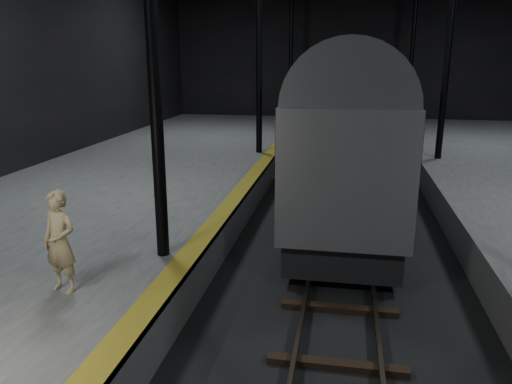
# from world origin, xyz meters

# --- Properties ---
(ground) EXTENTS (44.00, 44.00, 0.00)m
(ground) POSITION_xyz_m (0.00, 0.00, 0.00)
(ground) COLOR black
(ground) RESTS_ON ground
(platform_left) EXTENTS (9.00, 43.80, 1.00)m
(platform_left) POSITION_xyz_m (-7.50, 0.00, 0.50)
(platform_left) COLOR #4A4A48
(platform_left) RESTS_ON ground
(tactile_strip) EXTENTS (0.50, 43.80, 0.01)m
(tactile_strip) POSITION_xyz_m (-3.25, 0.00, 1.00)
(tactile_strip) COLOR olive
(tactile_strip) RESTS_ON platform_left
(track) EXTENTS (2.40, 43.00, 0.24)m
(track) POSITION_xyz_m (0.00, 0.00, 0.07)
(track) COLOR #3F3328
(track) RESTS_ON ground
(train) EXTENTS (3.04, 20.28, 5.42)m
(train) POSITION_xyz_m (-0.00, 6.77, 3.02)
(train) COLOR #A5A8AD
(train) RESTS_ON ground
(woman) EXTENTS (0.78, 0.61, 1.89)m
(woman) POSITION_xyz_m (-4.96, -5.98, 1.94)
(woman) COLOR tan
(woman) RESTS_ON platform_left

